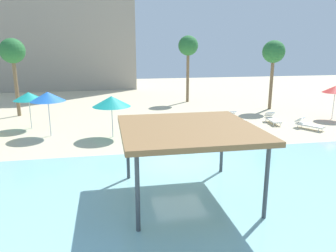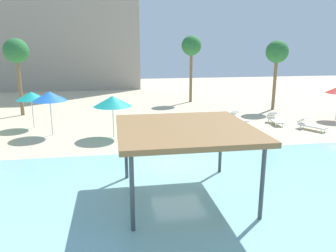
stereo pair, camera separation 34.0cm
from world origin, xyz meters
The scene contains 14 objects.
ground_plane centered at (0.00, 0.00, 0.00)m, with size 80.00×80.00×0.00m, color beige.
lagoon_water centered at (0.00, -5.25, 0.02)m, with size 44.00×13.50×0.04m, color #8CC6CC.
shade_pavilion centered at (-0.50, -3.72, 2.54)m, with size 4.79×4.79×2.70m.
beach_umbrella_blue_1 centered at (-6.82, 6.05, 2.46)m, with size 2.09×2.09×2.75m.
beach_umbrella_teal_2 centered at (-3.03, 5.03, 2.22)m, with size 2.29×2.29×2.54m.
beach_umbrella_teal_4 centered at (-8.40, 8.26, 2.20)m, with size 1.98×1.98×2.47m.
lounge_chair_1 centered at (0.09, 5.81, 0.33)m, with size 0.65×1.91×0.74m.
lounge_chair_2 centered at (5.93, 7.43, 0.33)m, with size 0.88×1.97×0.74m.
lounge_chair_3 centered at (8.40, 6.58, 0.33)m, with size 0.81×1.95×0.74m.
lounge_chair_4 centered at (9.94, 4.60, 0.33)m, with size 1.46×1.95×0.74m.
palm_tree_0 centered at (-10.23, 12.76, 4.93)m, with size 1.90×1.90×6.02m.
palm_tree_1 centered at (4.62, 16.66, 5.29)m, with size 1.90×1.90×6.40m.
palm_tree_2 centered at (10.84, 11.64, 4.82)m, with size 1.90×1.90×5.90m.
hotel_block_0 centered at (-9.79, 32.49, 9.98)m, with size 20.64×11.51×19.95m, color #9E9384.
Camera 2 is at (-2.98, -14.67, 5.51)m, focal length 34.91 mm.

